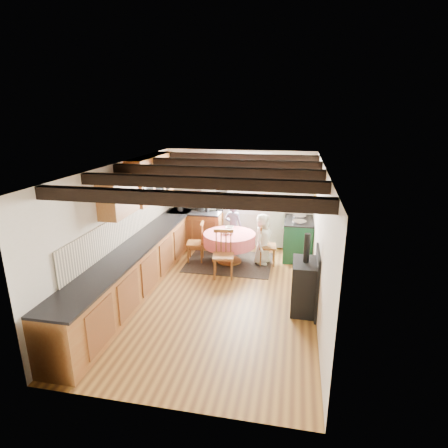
% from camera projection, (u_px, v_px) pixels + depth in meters
% --- Properties ---
extents(floor, '(3.60, 5.50, 0.00)m').
position_uv_depth(floor, '(216.00, 295.00, 6.79)').
color(floor, '#AC7932').
rests_on(floor, ground).
extents(ceiling, '(3.60, 5.50, 0.00)m').
position_uv_depth(ceiling, '(215.00, 166.00, 6.08)').
color(ceiling, white).
rests_on(ceiling, ground).
extents(wall_back, '(3.60, 0.00, 2.40)m').
position_uv_depth(wall_back, '(239.00, 199.00, 9.01)').
color(wall_back, silver).
rests_on(wall_back, ground).
extents(wall_front, '(3.60, 0.00, 2.40)m').
position_uv_depth(wall_front, '(159.00, 317.00, 3.86)').
color(wall_front, silver).
rests_on(wall_front, ground).
extents(wall_left, '(0.00, 5.50, 2.40)m').
position_uv_depth(wall_left, '(121.00, 228.00, 6.77)').
color(wall_left, silver).
rests_on(wall_left, ground).
extents(wall_right, '(0.00, 5.50, 2.40)m').
position_uv_depth(wall_right, '(320.00, 241.00, 6.10)').
color(wall_right, silver).
rests_on(wall_right, ground).
extents(beam_a, '(3.60, 0.16, 0.16)m').
position_uv_depth(beam_a, '(177.00, 198.00, 4.23)').
color(beam_a, black).
rests_on(beam_a, ceiling).
extents(beam_b, '(3.60, 0.16, 0.16)m').
position_uv_depth(beam_b, '(199.00, 183.00, 5.17)').
color(beam_b, black).
rests_on(beam_b, ceiling).
extents(beam_c, '(3.60, 0.16, 0.16)m').
position_uv_depth(beam_c, '(215.00, 172.00, 6.11)').
color(beam_c, black).
rests_on(beam_c, ceiling).
extents(beam_d, '(3.60, 0.16, 0.16)m').
position_uv_depth(beam_d, '(226.00, 164.00, 7.05)').
color(beam_d, black).
rests_on(beam_d, ceiling).
extents(beam_e, '(3.60, 0.16, 0.16)m').
position_uv_depth(beam_e, '(235.00, 157.00, 7.98)').
color(beam_e, black).
rests_on(beam_e, ceiling).
extents(splash_left, '(0.02, 4.50, 0.55)m').
position_uv_depth(splash_left, '(129.00, 224.00, 7.05)').
color(splash_left, beige).
rests_on(splash_left, wall_left).
extents(splash_back, '(1.40, 0.02, 0.55)m').
position_uv_depth(splash_back, '(200.00, 198.00, 9.18)').
color(splash_back, beige).
rests_on(splash_back, wall_back).
extents(base_cabinet_left, '(0.60, 5.30, 0.88)m').
position_uv_depth(base_cabinet_left, '(139.00, 267.00, 6.94)').
color(base_cabinet_left, olive).
rests_on(base_cabinet_left, floor).
extents(base_cabinet_back, '(1.30, 0.60, 0.88)m').
position_uv_depth(base_cabinet_back, '(196.00, 230.00, 9.15)').
color(base_cabinet_back, olive).
rests_on(base_cabinet_back, floor).
extents(worktop_left, '(0.64, 5.30, 0.04)m').
position_uv_depth(worktop_left, '(138.00, 245.00, 6.80)').
color(worktop_left, black).
rests_on(worktop_left, base_cabinet_left).
extents(worktop_back, '(1.30, 0.64, 0.04)m').
position_uv_depth(worktop_back, '(195.00, 212.00, 9.00)').
color(worktop_back, black).
rests_on(worktop_back, base_cabinet_back).
extents(wall_cabinet_glass, '(0.34, 1.80, 0.90)m').
position_uv_depth(wall_cabinet_glass, '(151.00, 178.00, 7.64)').
color(wall_cabinet_glass, olive).
rests_on(wall_cabinet_glass, wall_left).
extents(wall_cabinet_solid, '(0.34, 0.90, 0.70)m').
position_uv_depth(wall_cabinet_solid, '(118.00, 195.00, 6.25)').
color(wall_cabinet_solid, olive).
rests_on(wall_cabinet_solid, wall_left).
extents(window_frame, '(1.34, 0.03, 1.54)m').
position_uv_depth(window_frame, '(243.00, 183.00, 8.86)').
color(window_frame, white).
rests_on(window_frame, wall_back).
extents(window_pane, '(1.20, 0.01, 1.40)m').
position_uv_depth(window_pane, '(244.00, 183.00, 8.87)').
color(window_pane, white).
rests_on(window_pane, wall_back).
extents(curtain_left, '(0.35, 0.10, 2.10)m').
position_uv_depth(curtain_left, '(209.00, 203.00, 9.09)').
color(curtain_left, silver).
rests_on(curtain_left, wall_back).
extents(curtain_right, '(0.35, 0.10, 2.10)m').
position_uv_depth(curtain_right, '(278.00, 206.00, 8.77)').
color(curtain_right, silver).
rests_on(curtain_right, wall_back).
extents(curtain_rod, '(2.00, 0.03, 0.03)m').
position_uv_depth(curtain_rod, '(243.00, 159.00, 8.61)').
color(curtain_rod, black).
rests_on(curtain_rod, wall_back).
extents(wall_picture, '(0.04, 0.50, 0.60)m').
position_uv_depth(wall_picture, '(315.00, 185.00, 8.12)').
color(wall_picture, gold).
rests_on(wall_picture, wall_right).
extents(wall_plate, '(0.30, 0.02, 0.30)m').
position_uv_depth(wall_plate, '(283.00, 181.00, 8.64)').
color(wall_plate, silver).
rests_on(wall_plate, wall_back).
extents(rug, '(1.89, 1.47, 0.01)m').
position_uv_depth(rug, '(229.00, 262.00, 8.27)').
color(rug, black).
rests_on(rug, floor).
extents(dining_table, '(1.15, 1.15, 0.70)m').
position_uv_depth(dining_table, '(229.00, 248.00, 8.17)').
color(dining_table, '#EF4A6C').
rests_on(dining_table, floor).
extents(chair_near, '(0.49, 0.51, 0.99)m').
position_uv_depth(chair_near, '(223.00, 255.00, 7.41)').
color(chair_near, brown).
rests_on(chair_near, floor).
extents(chair_left, '(0.46, 0.45, 0.91)m').
position_uv_depth(chair_left, '(195.00, 242.00, 8.24)').
color(chair_left, brown).
rests_on(chair_left, floor).
extents(chair_right, '(0.44, 0.43, 0.90)m').
position_uv_depth(chair_right, '(268.00, 245.00, 8.07)').
color(chair_right, brown).
rests_on(chair_right, floor).
extents(aga_range, '(0.65, 1.00, 0.92)m').
position_uv_depth(aga_range, '(298.00, 238.00, 8.45)').
color(aga_range, '#144527').
rests_on(aga_range, floor).
extents(cast_iron_stove, '(0.41, 0.69, 1.38)m').
position_uv_depth(cast_iron_stove, '(305.00, 273.00, 6.11)').
color(cast_iron_stove, black).
rests_on(cast_iron_stove, floor).
extents(child_far, '(0.50, 0.38, 1.23)m').
position_uv_depth(child_far, '(233.00, 227.00, 8.80)').
color(child_far, slate).
rests_on(child_far, floor).
extents(child_right, '(0.49, 0.63, 1.15)m').
position_uv_depth(child_right, '(263.00, 239.00, 8.08)').
color(child_right, white).
rests_on(child_right, floor).
extents(bowl_a, '(0.20, 0.20, 0.05)m').
position_uv_depth(bowl_a, '(229.00, 228.00, 8.39)').
color(bowl_a, silver).
rests_on(bowl_a, dining_table).
extents(bowl_b, '(0.23, 0.23, 0.06)m').
position_uv_depth(bowl_b, '(226.00, 233.00, 8.01)').
color(bowl_b, silver).
rests_on(bowl_b, dining_table).
extents(cup, '(0.12, 0.12, 0.09)m').
position_uv_depth(cup, '(232.00, 232.00, 8.03)').
color(cup, silver).
rests_on(cup, dining_table).
extents(canister_tall, '(0.14, 0.14, 0.23)m').
position_uv_depth(canister_tall, '(180.00, 206.00, 8.98)').
color(canister_tall, '#262628').
rests_on(canister_tall, worktop_back).
extents(canister_wide, '(0.19, 0.19, 0.21)m').
position_uv_depth(canister_wide, '(200.00, 206.00, 9.03)').
color(canister_wide, '#262628').
rests_on(canister_wide, worktop_back).
extents(canister_slim, '(0.09, 0.09, 0.26)m').
position_uv_depth(canister_slim, '(207.00, 207.00, 8.91)').
color(canister_slim, '#262628').
rests_on(canister_slim, worktop_back).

